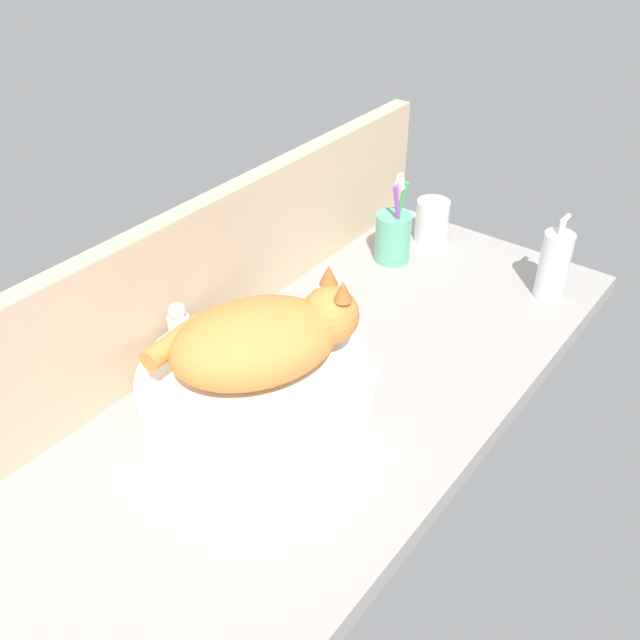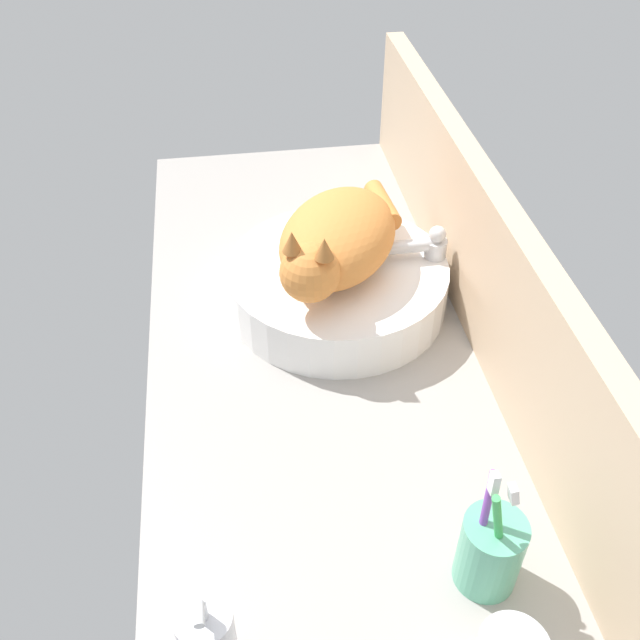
{
  "view_description": "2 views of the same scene",
  "coord_description": "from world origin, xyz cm",
  "px_view_note": "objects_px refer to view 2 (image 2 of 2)",
  "views": [
    {
      "loc": [
        -67.71,
        -52.74,
        75.8
      ],
      "look_at": [
        5.73,
        3.32,
        9.42
      ],
      "focal_mm": 40.0,
      "sensor_mm": 36.0,
      "label": 1
    },
    {
      "loc": [
        81.8,
        -12.34,
        76.51
      ],
      "look_at": [
        6.06,
        -0.97,
        9.73
      ],
      "focal_mm": 40.0,
      "sensor_mm": 36.0,
      "label": 2
    }
  ],
  "objects_px": {
    "cat": "(336,240)",
    "toothbrush_cup": "(490,551)",
    "sink_basin": "(337,285)",
    "faucet": "(428,260)"
  },
  "relations": [
    {
      "from": "sink_basin",
      "to": "cat",
      "type": "distance_m",
      "value": 0.1
    },
    {
      "from": "faucet",
      "to": "toothbrush_cup",
      "type": "xyz_separation_m",
      "value": [
        0.51,
        -0.06,
        -0.02
      ]
    },
    {
      "from": "sink_basin",
      "to": "faucet",
      "type": "height_order",
      "value": "faucet"
    },
    {
      "from": "sink_basin",
      "to": "toothbrush_cup",
      "type": "bearing_deg",
      "value": 9.42
    },
    {
      "from": "sink_basin",
      "to": "faucet",
      "type": "bearing_deg",
      "value": 90.49
    },
    {
      "from": "sink_basin",
      "to": "cat",
      "type": "height_order",
      "value": "cat"
    },
    {
      "from": "sink_basin",
      "to": "toothbrush_cup",
      "type": "height_order",
      "value": "toothbrush_cup"
    },
    {
      "from": "toothbrush_cup",
      "to": "cat",
      "type": "bearing_deg",
      "value": -169.67
    },
    {
      "from": "cat",
      "to": "toothbrush_cup",
      "type": "relative_size",
      "value": 1.61
    },
    {
      "from": "cat",
      "to": "toothbrush_cup",
      "type": "bearing_deg",
      "value": 10.33
    }
  ]
}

